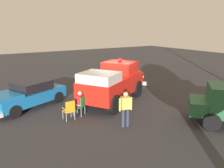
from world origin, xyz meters
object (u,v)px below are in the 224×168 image
lawn_chair_near_truck (81,104)px  vintage_fire_truck (114,82)px  lawn_chair_spare (130,76)px  lawn_chair_by_car (69,109)px  spectator_seated (79,102)px  classic_hot_rod (28,95)px  spectator_standing (126,107)px

lawn_chair_near_truck → vintage_fire_truck: bearing=22.3°
vintage_fire_truck → lawn_chair_spare: size_ratio=6.09×
lawn_chair_by_car → lawn_chair_spare: size_ratio=1.00×
lawn_chair_spare → spectator_seated: spectator_seated is taller
classic_hot_rod → spectator_standing: (3.18, -5.13, 0.22)m
lawn_chair_by_car → spectator_seated: 0.81m
lawn_chair_near_truck → lawn_chair_by_car: bearing=-157.5°
spectator_standing → vintage_fire_truck: bearing=65.3°
vintage_fire_truck → classic_hot_rod: (-4.79, 1.63, -0.45)m
vintage_fire_truck → lawn_chair_near_truck: (-2.73, -1.12, -0.61)m
lawn_chair_near_truck → lawn_chair_by_car: (-0.77, -0.32, 0.00)m
vintage_fire_truck → lawn_chair_by_car: (-3.50, -1.44, -0.61)m
spectator_seated → spectator_standing: 2.77m
classic_hot_rod → spectator_standing: 6.04m
classic_hot_rod → lawn_chair_by_car: bearing=-67.3°
lawn_chair_near_truck → lawn_chair_spare: 7.44m
lawn_chair_spare → spectator_standing: (-5.10, -6.46, 0.37)m
vintage_fire_truck → spectator_standing: (-1.61, -3.50, -0.23)m
lawn_chair_near_truck → spectator_seated: bearing=129.1°
vintage_fire_truck → lawn_chair_near_truck: bearing=-157.7°
classic_hot_rod → lawn_chair_by_car: size_ratio=4.64×
vintage_fire_truck → lawn_chair_spare: 4.62m
vintage_fire_truck → classic_hot_rod: vintage_fire_truck is taller
lawn_chair_spare → vintage_fire_truck: bearing=-139.6°
vintage_fire_truck → spectator_seated: vintage_fire_truck is taller
lawn_chair_by_car → spectator_standing: (1.89, -2.06, 0.37)m
lawn_chair_spare → spectator_seated: bearing=-147.7°
vintage_fire_truck → spectator_seated: size_ratio=4.82×
classic_hot_rod → lawn_chair_near_truck: size_ratio=4.64×
vintage_fire_truck → spectator_standing: vintage_fire_truck is taller
lawn_chair_near_truck → classic_hot_rod: bearing=126.8°
vintage_fire_truck → lawn_chair_spare: (3.49, 2.97, -0.61)m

